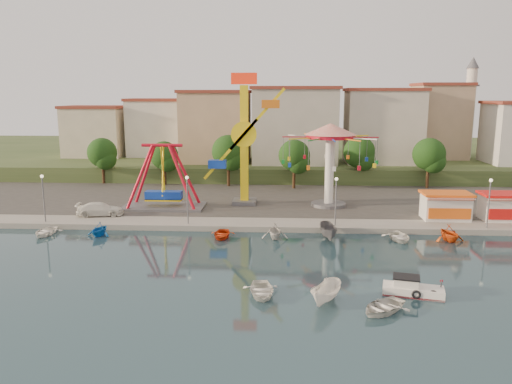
# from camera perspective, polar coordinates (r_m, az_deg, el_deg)

# --- Properties ---
(ground) EXTENTS (200.00, 200.00, 0.00)m
(ground) POSITION_cam_1_polar(r_m,az_deg,el_deg) (42.08, -0.21, -9.08)
(ground) COLOR #122A33
(ground) RESTS_ON ground
(quay_deck) EXTENTS (200.00, 100.00, 0.60)m
(quay_deck) POSITION_cam_1_polar(r_m,az_deg,el_deg) (102.43, 1.78, 3.17)
(quay_deck) COLOR #9E998E
(quay_deck) RESTS_ON ground
(asphalt_pad) EXTENTS (90.00, 28.00, 0.01)m
(asphalt_pad) POSITION_cam_1_polar(r_m,az_deg,el_deg) (70.84, 1.18, -0.19)
(asphalt_pad) COLOR #4C4944
(asphalt_pad) RESTS_ON quay_deck
(hill_terrace) EXTENTS (200.00, 60.00, 3.00)m
(hill_terrace) POSITION_cam_1_polar(r_m,az_deg,el_deg) (107.23, 1.84, 4.18)
(hill_terrace) COLOR #384C26
(hill_terrace) RESTS_ON ground
(pirate_ship_ride) EXTENTS (10.00, 5.00, 8.00)m
(pirate_ship_ride) POSITION_cam_1_polar(r_m,az_deg,el_deg) (62.50, -10.56, 1.62)
(pirate_ship_ride) COLOR #59595E
(pirate_ship_ride) RESTS_ON quay_deck
(kamikaze_tower) EXTENTS (6.92, 3.10, 16.50)m
(kamikaze_tower) POSITION_cam_1_polar(r_m,az_deg,el_deg) (63.02, -1.04, 5.63)
(kamikaze_tower) COLOR #59595E
(kamikaze_tower) RESTS_ON quay_deck
(wave_swinger) EXTENTS (11.60, 11.60, 10.40)m
(wave_swinger) POSITION_cam_1_polar(r_m,az_deg,el_deg) (62.64, 8.47, 5.22)
(wave_swinger) COLOR #59595E
(wave_swinger) RESTS_ON quay_deck
(booth_left) EXTENTS (5.40, 3.78, 3.08)m
(booth_left) POSITION_cam_1_polar(r_m,az_deg,el_deg) (60.15, 20.85, -1.47)
(booth_left) COLOR white
(booth_left) RESTS_ON quay_deck
(booth_mid) EXTENTS (5.40, 3.78, 3.08)m
(booth_mid) POSITION_cam_1_polar(r_m,az_deg,el_deg) (62.45, 26.55, -1.48)
(booth_mid) COLOR white
(booth_mid) RESTS_ON quay_deck
(lamp_post_0) EXTENTS (0.14, 0.14, 5.00)m
(lamp_post_0) POSITION_cam_1_polar(r_m,az_deg,el_deg) (59.74, -23.09, -0.80)
(lamp_post_0) COLOR #59595E
(lamp_post_0) RESTS_ON quay_deck
(lamp_post_1) EXTENTS (0.14, 0.14, 5.00)m
(lamp_post_1) POSITION_cam_1_polar(r_m,az_deg,el_deg) (54.63, -7.84, -1.05)
(lamp_post_1) COLOR #59595E
(lamp_post_1) RESTS_ON quay_deck
(lamp_post_2) EXTENTS (0.14, 0.14, 5.00)m
(lamp_post_2) POSITION_cam_1_polar(r_m,az_deg,el_deg) (53.96, 9.10, -1.24)
(lamp_post_2) COLOR #59595E
(lamp_post_2) RESTS_ON quay_deck
(lamp_post_3) EXTENTS (0.14, 0.14, 5.00)m
(lamp_post_3) POSITION_cam_1_polar(r_m,az_deg,el_deg) (57.88, 25.06, -1.32)
(lamp_post_3) COLOR #59595E
(lamp_post_3) RESTS_ON quay_deck
(tree_0) EXTENTS (4.60, 4.60, 7.19)m
(tree_0) POSITION_cam_1_polar(r_m,az_deg,el_deg) (81.96, -17.18, 4.31)
(tree_0) COLOR #382314
(tree_0) RESTS_ON quay_deck
(tree_1) EXTENTS (4.35, 4.35, 6.80)m
(tree_1) POSITION_cam_1_polar(r_m,az_deg,el_deg) (78.39, -10.45, 4.13)
(tree_1) COLOR #382314
(tree_1) RESTS_ON quay_deck
(tree_2) EXTENTS (5.02, 5.02, 7.85)m
(tree_2) POSITION_cam_1_polar(r_m,az_deg,el_deg) (76.16, -3.19, 4.64)
(tree_2) COLOR #382314
(tree_2) RESTS_ON quay_deck
(tree_3) EXTENTS (4.68, 4.68, 7.32)m
(tree_3) POSITION_cam_1_polar(r_m,az_deg,el_deg) (74.34, 4.40, 4.18)
(tree_3) COLOR #382314
(tree_3) RESTS_ON quay_deck
(tree_4) EXTENTS (4.86, 4.86, 7.60)m
(tree_4) POSITION_cam_1_polar(r_m,az_deg,el_deg) (78.15, 11.72, 4.47)
(tree_4) COLOR #382314
(tree_4) RESTS_ON quay_deck
(tree_5) EXTENTS (4.83, 4.83, 7.54)m
(tree_5) POSITION_cam_1_polar(r_m,az_deg,el_deg) (78.53, 19.17, 4.08)
(tree_5) COLOR #382314
(tree_5) RESTS_ON quay_deck
(building_0) EXTENTS (9.26, 9.53, 11.87)m
(building_0) POSITION_cam_1_polar(r_m,az_deg,el_deg) (92.78, -19.68, 7.06)
(building_0) COLOR beige
(building_0) RESTS_ON hill_terrace
(building_1) EXTENTS (12.33, 9.01, 8.63)m
(building_1) POSITION_cam_1_polar(r_m,az_deg,el_deg) (94.09, -11.54, 6.54)
(building_1) COLOR silver
(building_1) RESTS_ON hill_terrace
(building_2) EXTENTS (11.95, 9.28, 11.23)m
(building_2) POSITION_cam_1_polar(r_m,az_deg,el_deg) (92.16, -3.48, 7.46)
(building_2) COLOR tan
(building_2) RESTS_ON hill_terrace
(building_3) EXTENTS (12.59, 10.50, 9.20)m
(building_3) POSITION_cam_1_polar(r_m,az_deg,el_deg) (88.55, 5.26, 6.62)
(building_3) COLOR beige
(building_3) RESTS_ON hill_terrace
(building_4) EXTENTS (10.75, 9.23, 9.24)m
(building_4) POSITION_cam_1_polar(r_m,az_deg,el_deg) (93.40, 13.52, 6.61)
(building_4) COLOR beige
(building_4) RESTS_ON hill_terrace
(building_5) EXTENTS (12.77, 10.96, 11.21)m
(building_5) POSITION_cam_1_polar(r_m,az_deg,el_deg) (94.84, 21.73, 6.79)
(building_5) COLOR tan
(building_5) RESTS_ON hill_terrace
(minaret) EXTENTS (2.80, 2.80, 18.00)m
(minaret) POSITION_cam_1_polar(r_m,az_deg,el_deg) (99.33, 23.24, 9.13)
(minaret) COLOR silver
(minaret) RESTS_ON hill_terrace
(cabin_motorboat) EXTENTS (4.60, 2.57, 1.53)m
(cabin_motorboat) POSITION_cam_1_polar(r_m,az_deg,el_deg) (39.10, 17.36, -10.60)
(cabin_motorboat) COLOR white
(cabin_motorboat) RESTS_ON ground
(rowboat_a) EXTENTS (3.08, 4.01, 0.77)m
(rowboat_a) POSITION_cam_1_polar(r_m,az_deg,el_deg) (37.29, 0.63, -11.19)
(rowboat_a) COLOR white
(rowboat_a) RESTS_ON ground
(rowboat_b) EXTENTS (4.63, 4.58, 0.79)m
(rowboat_b) POSITION_cam_1_polar(r_m,az_deg,el_deg) (35.72, 14.27, -12.58)
(rowboat_b) COLOR silver
(rowboat_b) RESTS_ON ground
(skiff) EXTENTS (3.08, 4.09, 1.49)m
(skiff) POSITION_cam_1_polar(r_m,az_deg,el_deg) (36.19, 8.04, -11.40)
(skiff) COLOR white
(skiff) RESTS_ON ground
(van) EXTENTS (5.53, 2.94, 1.53)m
(van) POSITION_cam_1_polar(r_m,az_deg,el_deg) (60.82, -17.38, -1.88)
(van) COLOR white
(van) RESTS_ON quay_deck
(moored_boat_0) EXTENTS (2.77, 3.75, 0.75)m
(moored_boat_0) POSITION_cam_1_polar(r_m,az_deg,el_deg) (56.91, -22.94, -4.17)
(moored_boat_0) COLOR white
(moored_boat_0) RESTS_ON ground
(moored_boat_1) EXTENTS (2.93, 3.23, 1.47)m
(moored_boat_1) POSITION_cam_1_polar(r_m,az_deg,el_deg) (54.54, -17.49, -4.05)
(moored_boat_1) COLOR blue
(moored_boat_1) RESTS_ON ground
(moored_boat_3) EXTENTS (2.51, 3.49, 0.72)m
(moored_boat_3) POSITION_cam_1_polar(r_m,az_deg,el_deg) (51.60, -3.96, -4.84)
(moored_boat_3) COLOR red
(moored_boat_3) RESTS_ON ground
(moored_boat_4) EXTENTS (2.87, 3.26, 1.63)m
(moored_boat_4) POSITION_cam_1_polar(r_m,az_deg,el_deg) (51.10, 2.16, -4.44)
(moored_boat_4) COLOR silver
(moored_boat_4) RESTS_ON ground
(moored_boat_5) EXTENTS (1.92, 4.30, 1.61)m
(moored_boat_5) POSITION_cam_1_polar(r_m,az_deg,el_deg) (51.32, 8.29, -4.50)
(moored_boat_5) COLOR #5B5A60
(moored_boat_5) RESTS_ON ground
(moored_boat_6) EXTENTS (3.26, 4.20, 0.80)m
(moored_boat_6) POSITION_cam_1_polar(r_m,az_deg,el_deg) (52.56, 16.03, -4.91)
(moored_boat_6) COLOR white
(moored_boat_6) RESTS_ON ground
(moored_boat_7) EXTENTS (3.46, 3.79, 1.71)m
(moored_boat_7) POSITION_cam_1_polar(r_m,az_deg,el_deg) (53.78, 21.22, -4.37)
(moored_boat_7) COLOR #DB4E13
(moored_boat_7) RESTS_ON ground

